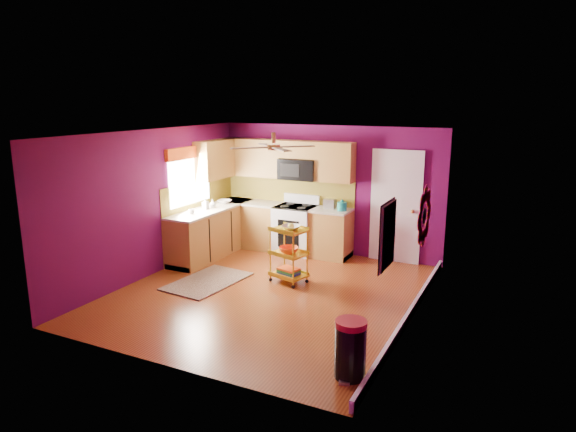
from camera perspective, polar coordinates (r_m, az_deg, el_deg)
The scene contains 18 objects.
ground at distance 8.19m, azimuth -2.16°, elevation -8.55°, with size 5.00×5.00×0.00m, color #662A0F.
room_envelope at distance 7.73m, azimuth -2.09°, elevation 2.74°, with size 4.54×5.04×2.52m.
lower_cabinets at distance 10.19m, azimuth -4.05°, elevation -1.65°, with size 2.81×2.31×0.94m.
electric_range at distance 10.13m, azimuth 0.86°, elevation -1.43°, with size 0.76×0.66×1.13m.
upper_cabinetry at distance 10.19m, azimuth -2.66°, elevation 6.19°, with size 2.80×2.30×1.26m.
left_window at distance 9.79m, azimuth -10.88°, elevation 5.31°, with size 0.08×1.35×1.08m.
panel_door at distance 9.66m, azimuth 11.89°, elevation 0.87°, with size 0.95×0.11×2.15m.
right_wall_art at distance 6.70m, azimuth 13.36°, elevation -0.86°, with size 0.04×2.74×1.04m.
ceiling_fan at distance 7.83m, azimuth -1.61°, elevation 7.74°, with size 1.01×1.01×0.26m.
shag_rug at distance 8.75m, azimuth -8.92°, elevation -7.19°, with size 0.88×1.44×0.02m, color black.
rolling_cart at distance 8.48m, azimuth 0.12°, elevation -4.02°, with size 0.66×0.55×1.02m.
trash_can at distance 5.83m, azimuth 6.94°, elevation -14.46°, with size 0.43×0.43×0.67m.
teal_kettle at distance 9.66m, azimuth 6.02°, elevation 1.09°, with size 0.18×0.18×0.21m.
toaster at distance 9.84m, azimuth 4.67°, elevation 1.37°, with size 0.22×0.15×0.18m, color beige.
soap_bottle_a at distance 9.85m, azimuth -9.16°, elevation 1.36°, with size 0.10×0.10×0.21m, color #EA3F72.
soap_bottle_b at distance 10.00m, azimuth -8.38°, elevation 1.38°, with size 0.12×0.12×0.15m, color white.
counter_dish at distance 10.38m, azimuth -7.07°, elevation 1.60°, with size 0.27×0.27×0.07m, color white.
counter_cup at distance 9.50m, azimuth -10.68°, elevation 0.49°, with size 0.12×0.12×0.09m, color white.
Camera 1 is at (3.61, -6.71, 3.01)m, focal length 32.00 mm.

